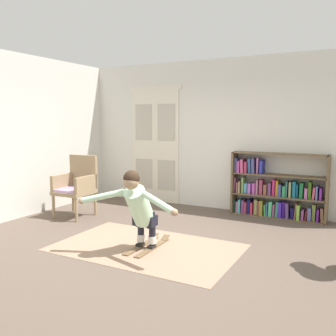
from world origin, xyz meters
TOP-DOWN VIEW (x-y plane):
  - ground_plane at (0.00, 0.00)m, footprint 7.20×7.20m
  - back_wall at (0.00, 2.60)m, footprint 6.00×0.10m
  - side_wall_left at (-3.00, 0.40)m, footprint 0.10×6.00m
  - double_door at (-1.50, 2.54)m, footprint 1.22×0.05m
  - rug at (-0.13, -0.07)m, footprint 2.48×1.56m
  - bookshelf at (1.05, 2.39)m, footprint 1.66×0.30m
  - wicker_chair at (-2.14, 0.81)m, footprint 0.61×0.61m
  - skis_pair at (-0.13, -0.04)m, footprint 0.29×0.85m
  - person_skier at (-0.13, -0.27)m, footprint 1.44×0.66m

SIDE VIEW (x-z plane):
  - ground_plane at x=0.00m, z-range 0.00..0.00m
  - rug at x=-0.13m, z-range 0.00..0.01m
  - skis_pair at x=-0.13m, z-range -0.01..0.06m
  - bookshelf at x=1.05m, z-range -0.11..1.05m
  - wicker_chair at x=-2.14m, z-range 0.03..1.13m
  - person_skier at x=-0.13m, z-range 0.12..1.16m
  - double_door at x=-1.50m, z-range 0.01..2.46m
  - back_wall at x=0.00m, z-range 0.00..2.90m
  - side_wall_left at x=-3.00m, z-range 0.00..2.90m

